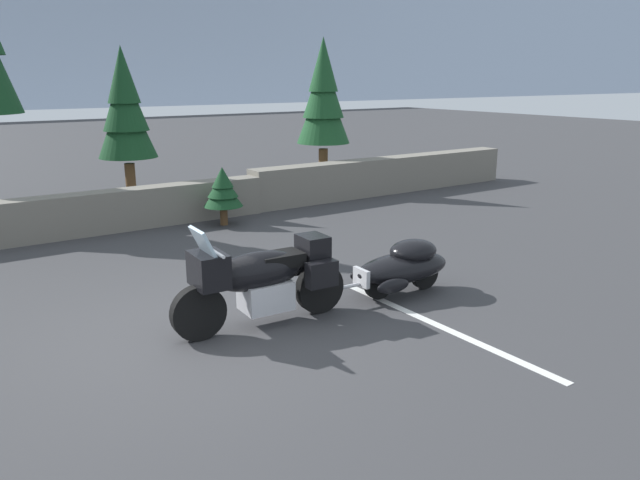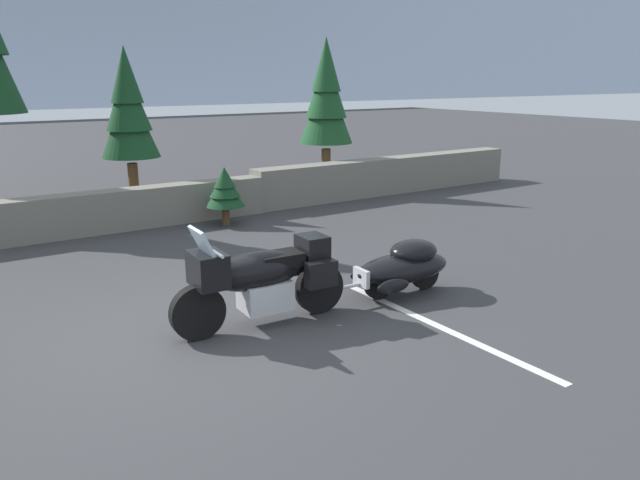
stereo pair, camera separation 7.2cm
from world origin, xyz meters
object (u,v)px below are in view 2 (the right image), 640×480
object	(u,v)px
pine_tree_secondary	(128,108)
pine_tree_far_right	(326,97)
touring_motorcycle	(261,277)
car_shaped_trailer	(404,266)

from	to	relation	value
pine_tree_secondary	pine_tree_far_right	bearing A→B (deg)	-8.63
touring_motorcycle	pine_tree_far_right	bearing A→B (deg)	50.39
pine_tree_secondary	pine_tree_far_right	world-z (taller)	pine_tree_far_right
touring_motorcycle	car_shaped_trailer	xyz separation A→B (m)	(2.21, -0.12, -0.21)
car_shaped_trailer	pine_tree_secondary	world-z (taller)	pine_tree_secondary
pine_tree_far_right	pine_tree_secondary	bearing A→B (deg)	171.37
touring_motorcycle	pine_tree_far_right	world-z (taller)	pine_tree_far_right
pine_tree_secondary	touring_motorcycle	bearing A→B (deg)	-96.90
pine_tree_secondary	pine_tree_far_right	distance (m)	4.96
pine_tree_far_right	car_shaped_trailer	bearing A→B (deg)	-116.84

